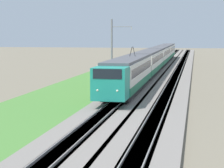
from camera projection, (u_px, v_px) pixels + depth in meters
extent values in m
cube|color=gray|center=(137.00, 86.00, 53.21)|extent=(240.00, 4.40, 0.30)
cube|color=gray|center=(171.00, 86.00, 52.44)|extent=(240.00, 4.40, 0.30)
cube|color=#4C4238|center=(137.00, 86.00, 53.21)|extent=(240.00, 1.57, 0.30)
cube|color=gray|center=(133.00, 84.00, 53.28)|extent=(240.00, 0.07, 0.15)
cube|color=gray|center=(142.00, 84.00, 53.08)|extent=(240.00, 0.07, 0.15)
cube|color=#4C4238|center=(171.00, 86.00, 52.44)|extent=(240.00, 1.57, 0.30)
cube|color=gray|center=(167.00, 84.00, 52.51)|extent=(240.00, 0.07, 0.15)
cube|color=gray|center=(176.00, 85.00, 52.31)|extent=(240.00, 0.07, 0.15)
cube|color=#4C8438|center=(95.00, 85.00, 54.22)|extent=(240.00, 10.72, 0.12)
cube|color=teal|center=(110.00, 83.00, 36.21)|extent=(2.57, 2.85, 2.69)
cube|color=black|center=(109.00, 73.00, 35.74)|extent=(1.85, 2.37, 0.81)
sphere|color=#F2EAC6|center=(98.00, 90.00, 35.21)|extent=(0.20, 0.20, 0.20)
sphere|color=#F2EAC6|center=(117.00, 91.00, 34.91)|extent=(0.20, 0.20, 0.20)
cube|color=#196B47|center=(129.00, 82.00, 46.22)|extent=(17.73, 2.96, 0.75)
cube|color=silver|center=(129.00, 69.00, 46.07)|extent=(17.73, 2.96, 1.93)
cube|color=black|center=(129.00, 68.00, 46.05)|extent=(16.31, 2.98, 0.81)
cube|color=#515156|center=(129.00, 59.00, 45.95)|extent=(17.73, 2.73, 0.25)
cube|color=black|center=(129.00, 88.00, 46.30)|extent=(16.84, 2.52, 0.55)
cylinder|color=black|center=(111.00, 96.00, 39.49)|extent=(0.86, 0.12, 0.86)
cylinder|color=black|center=(123.00, 96.00, 39.29)|extent=(0.86, 0.12, 0.86)
cube|color=#196B47|center=(148.00, 68.00, 65.36)|extent=(20.29, 2.96, 0.75)
cube|color=silver|center=(149.00, 59.00, 65.20)|extent=(20.29, 2.96, 1.93)
cube|color=black|center=(149.00, 58.00, 65.19)|extent=(18.67, 2.98, 0.81)
cube|color=#515156|center=(149.00, 52.00, 65.08)|extent=(20.29, 2.73, 0.25)
cube|color=black|center=(148.00, 72.00, 65.43)|extent=(19.28, 2.52, 0.55)
cube|color=#196B47|center=(160.00, 60.00, 85.74)|extent=(20.29, 2.96, 0.75)
cube|color=silver|center=(160.00, 53.00, 85.59)|extent=(20.29, 2.96, 1.93)
cube|color=black|center=(160.00, 52.00, 85.57)|extent=(18.67, 2.98, 0.81)
cube|color=#515156|center=(160.00, 47.00, 85.46)|extent=(20.29, 2.73, 0.25)
cube|color=black|center=(160.00, 63.00, 85.82)|extent=(19.28, 2.52, 0.55)
cube|color=#196B47|center=(167.00, 55.00, 106.13)|extent=(20.29, 2.96, 0.75)
cube|color=silver|center=(167.00, 49.00, 105.97)|extent=(20.29, 2.96, 1.93)
cube|color=black|center=(167.00, 49.00, 105.96)|extent=(18.67, 2.98, 0.81)
cube|color=#515156|center=(167.00, 45.00, 105.85)|extent=(20.29, 2.73, 0.25)
cube|color=black|center=(167.00, 57.00, 106.20)|extent=(19.28, 2.52, 0.55)
cylinder|color=black|center=(131.00, 51.00, 48.50)|extent=(0.06, 0.33, 1.08)
cylinder|color=black|center=(134.00, 51.00, 48.43)|extent=(0.06, 0.33, 1.08)
cube|color=black|center=(117.00, 105.00, 39.49)|extent=(0.10, 0.10, 0.00)
cylinder|color=slate|center=(112.00, 53.00, 52.51)|extent=(0.22, 0.22, 8.20)
cylinder|color=slate|center=(122.00, 27.00, 51.92)|extent=(0.08, 2.40, 0.08)
cylinder|color=#B2ADA8|center=(132.00, 28.00, 51.72)|extent=(0.10, 0.10, 0.30)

